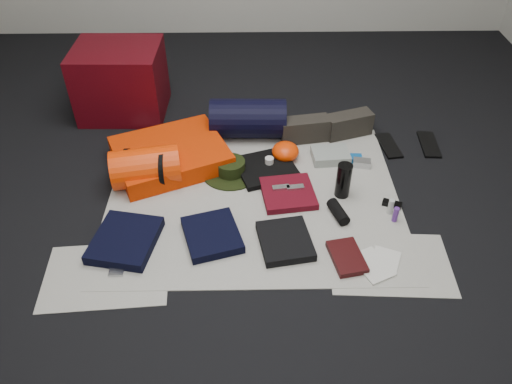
{
  "coord_description": "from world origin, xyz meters",
  "views": [
    {
      "loc": [
        -0.02,
        -2.09,
        1.83
      ],
      "look_at": [
        0.01,
        -0.08,
        0.1
      ],
      "focal_mm": 35.0,
      "sensor_mm": 36.0,
      "label": 1
    }
  ],
  "objects_px": {
    "water_bottle": "(343,180)",
    "paperback_book": "(347,257)",
    "compact_camera": "(362,163)",
    "stuff_sack": "(146,167)",
    "navy_duffel": "(248,119)",
    "red_cabinet": "(121,81)",
    "sleeping_pad": "(171,155)"
  },
  "relations": [
    {
      "from": "sleeping_pad",
      "to": "paperback_book",
      "type": "relative_size",
      "value": 2.83
    },
    {
      "from": "stuff_sack",
      "to": "sleeping_pad",
      "type": "bearing_deg",
      "value": 58.89
    },
    {
      "from": "sleeping_pad",
      "to": "water_bottle",
      "type": "relative_size",
      "value": 3.08
    },
    {
      "from": "water_bottle",
      "to": "stuff_sack",
      "type": "bearing_deg",
      "value": 173.48
    },
    {
      "from": "sleeping_pad",
      "to": "stuff_sack",
      "type": "xyz_separation_m",
      "value": [
        -0.11,
        -0.19,
        0.05
      ]
    },
    {
      "from": "red_cabinet",
      "to": "water_bottle",
      "type": "bearing_deg",
      "value": -32.66
    },
    {
      "from": "navy_duffel",
      "to": "water_bottle",
      "type": "relative_size",
      "value": 2.32
    },
    {
      "from": "stuff_sack",
      "to": "navy_duffel",
      "type": "bearing_deg",
      "value": 39.24
    },
    {
      "from": "red_cabinet",
      "to": "water_bottle",
      "type": "distance_m",
      "value": 1.65
    },
    {
      "from": "stuff_sack",
      "to": "red_cabinet",
      "type": "bearing_deg",
      "value": 108.69
    },
    {
      "from": "sleeping_pad",
      "to": "compact_camera",
      "type": "bearing_deg",
      "value": -2.55
    },
    {
      "from": "navy_duffel",
      "to": "compact_camera",
      "type": "relative_size",
      "value": 4.66
    },
    {
      "from": "water_bottle",
      "to": "compact_camera",
      "type": "bearing_deg",
      "value": 58.85
    },
    {
      "from": "compact_camera",
      "to": "paperback_book",
      "type": "height_order",
      "value": "compact_camera"
    },
    {
      "from": "compact_camera",
      "to": "water_bottle",
      "type": "bearing_deg",
      "value": -110.75
    },
    {
      "from": "red_cabinet",
      "to": "compact_camera",
      "type": "xyz_separation_m",
      "value": [
        1.52,
        -0.66,
        -0.2
      ]
    },
    {
      "from": "navy_duffel",
      "to": "sleeping_pad",
      "type": "bearing_deg",
      "value": -147.23
    },
    {
      "from": "compact_camera",
      "to": "paperback_book",
      "type": "relative_size",
      "value": 0.46
    },
    {
      "from": "red_cabinet",
      "to": "navy_duffel",
      "type": "relative_size",
      "value": 1.17
    },
    {
      "from": "compact_camera",
      "to": "paperback_book",
      "type": "distance_m",
      "value": 0.77
    },
    {
      "from": "red_cabinet",
      "to": "compact_camera",
      "type": "distance_m",
      "value": 1.67
    },
    {
      "from": "paperback_book",
      "to": "sleeping_pad",
      "type": "bearing_deg",
      "value": 128.71
    },
    {
      "from": "sleeping_pad",
      "to": "paperback_book",
      "type": "bearing_deg",
      "value": -40.18
    },
    {
      "from": "navy_duffel",
      "to": "water_bottle",
      "type": "height_order",
      "value": "navy_duffel"
    },
    {
      "from": "paperback_book",
      "to": "stuff_sack",
      "type": "bearing_deg",
      "value": 138.93
    },
    {
      "from": "red_cabinet",
      "to": "navy_duffel",
      "type": "bearing_deg",
      "value": -19.59
    },
    {
      "from": "water_bottle",
      "to": "paperback_book",
      "type": "height_order",
      "value": "water_bottle"
    },
    {
      "from": "red_cabinet",
      "to": "sleeping_pad",
      "type": "xyz_separation_m",
      "value": [
        0.38,
        -0.61,
        -0.17
      ]
    },
    {
      "from": "navy_duffel",
      "to": "paperback_book",
      "type": "xyz_separation_m",
      "value": [
        0.47,
        -1.07,
        -0.11
      ]
    },
    {
      "from": "stuff_sack",
      "to": "navy_duffel",
      "type": "height_order",
      "value": "navy_duffel"
    },
    {
      "from": "stuff_sack",
      "to": "compact_camera",
      "type": "distance_m",
      "value": 1.26
    },
    {
      "from": "stuff_sack",
      "to": "navy_duffel",
      "type": "xyz_separation_m",
      "value": [
        0.58,
        0.47,
        0.01
      ]
    }
  ]
}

